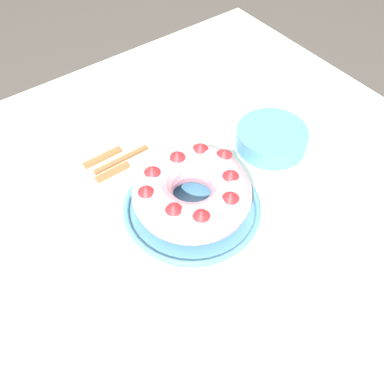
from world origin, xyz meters
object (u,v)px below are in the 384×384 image
fork (137,152)px  bundt_cake (192,192)px  side_bowl (272,138)px  napkin (284,313)px  serving_knife (119,150)px  serving_dish (192,208)px  cake_knife (127,165)px

fork → bundt_cake: bearing=-1.0°
side_bowl → napkin: bearing=-39.8°
serving_knife → napkin: (0.52, 0.02, -0.00)m
bundt_cake → serving_knife: (-0.24, -0.03, -0.06)m
bundt_cake → serving_knife: bearing=-173.1°
bundt_cake → serving_knife: size_ratio=1.12×
serving_dish → serving_knife: (-0.24, -0.03, -0.01)m
bundt_cake → serving_knife: bundt_cake is taller
serving_knife → cake_knife: bearing=-7.5°
cake_knife → side_bowl: 0.34m
cake_knife → fork: bearing=116.7°
cake_knife → napkin: 0.47m
serving_dish → fork: bearing=179.9°
cake_knife → side_bowl: size_ratio=1.12×
serving_knife → side_bowl: size_ratio=1.29×
fork → serving_dish: bearing=-1.0°
side_bowl → napkin: 0.42m
serving_knife → side_bowl: (0.20, 0.29, 0.02)m
bundt_cake → side_bowl: (-0.05, 0.26, -0.04)m
cake_knife → side_bowl: side_bowl is taller
fork → serving_knife: serving_knife is taller
side_bowl → napkin: side_bowl is taller
fork → napkin: fork is taller
bundt_cake → napkin: bundt_cake is taller
side_bowl → serving_dish: bearing=-80.1°
cake_knife → serving_dish: bearing=9.1°
serving_dish → fork: 0.21m
bundt_cake → side_bowl: bundt_cake is taller
serving_dish → side_bowl: (-0.05, 0.26, 0.01)m
bundt_cake → cake_knife: 0.20m
serving_knife → cake_knife: 0.05m
side_bowl → napkin: (0.32, -0.27, -0.02)m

